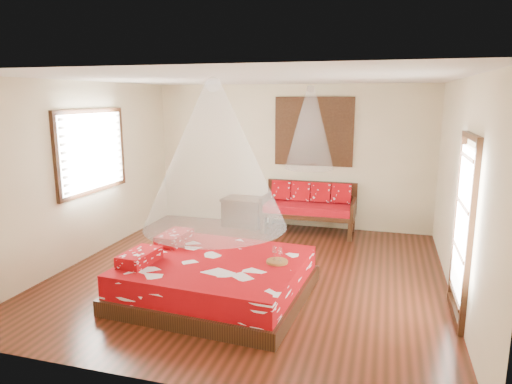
{
  "coord_description": "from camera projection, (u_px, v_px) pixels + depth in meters",
  "views": [
    {
      "loc": [
        1.83,
        -6.08,
        2.55
      ],
      "look_at": [
        -0.03,
        0.39,
        1.15
      ],
      "focal_mm": 32.0,
      "sensor_mm": 36.0,
      "label": 1
    }
  ],
  "objects": [
    {
      "name": "wine_tray",
      "position": [
        277.0,
        258.0,
        5.75
      ],
      "size": [
        0.27,
        0.27,
        0.22
      ],
      "rotation": [
        0.0,
        0.0,
        -0.31
      ],
      "color": "brown",
      "rests_on": "bed"
    },
    {
      "name": "room",
      "position": [
        250.0,
        180.0,
        6.45
      ],
      "size": [
        5.54,
        5.54,
        2.84
      ],
      "color": "#33170B",
      "rests_on": "ground"
    },
    {
      "name": "glazed_door",
      "position": [
        463.0,
        229.0,
        5.21
      ],
      "size": [
        0.08,
        1.02,
        2.16
      ],
      "color": "black",
      "rests_on": "floor"
    },
    {
      "name": "daybed",
      "position": [
        309.0,
        205.0,
        8.74
      ],
      "size": [
        1.76,
        0.78,
        0.94
      ],
      "color": "black",
      "rests_on": "floor"
    },
    {
      "name": "shutter_panel",
      "position": [
        314.0,
        132.0,
        8.78
      ],
      "size": [
        1.52,
        0.06,
        1.32
      ],
      "color": "black",
      "rests_on": "wall_back"
    },
    {
      "name": "mosquito_net_daybed",
      "position": [
        310.0,
        128.0,
        8.32
      ],
      "size": [
        0.9,
        0.9,
        1.5
      ],
      "primitive_type": "cone",
      "color": "white",
      "rests_on": "ceiling"
    },
    {
      "name": "storage_chest",
      "position": [
        244.0,
        211.0,
        9.21
      ],
      "size": [
        0.87,
        0.67,
        0.56
      ],
      "rotation": [
        0.0,
        0.0,
        -0.09
      ],
      "color": "black",
      "rests_on": "floor"
    },
    {
      "name": "bed",
      "position": [
        215.0,
        278.0,
        5.92
      ],
      "size": [
        2.4,
        2.2,
        0.65
      ],
      "rotation": [
        0.0,
        0.0,
        -0.07
      ],
      "color": "black",
      "rests_on": "floor"
    },
    {
      "name": "window_left",
      "position": [
        92.0,
        151.0,
        7.31
      ],
      "size": [
        0.1,
        1.74,
        1.34
      ],
      "color": "black",
      "rests_on": "wall_left"
    },
    {
      "name": "mosquito_net_main",
      "position": [
        214.0,
        156.0,
        5.59
      ],
      "size": [
        1.81,
        1.81,
        1.8
      ],
      "primitive_type": "cone",
      "color": "white",
      "rests_on": "ceiling"
    }
  ]
}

